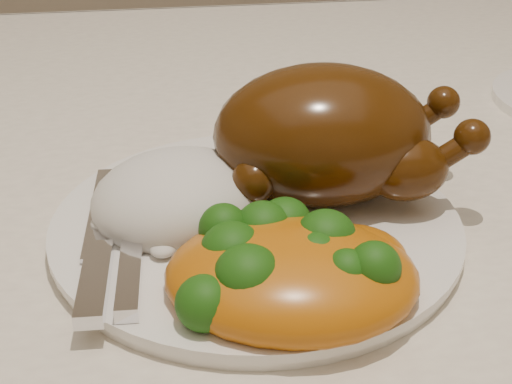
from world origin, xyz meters
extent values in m
cube|color=brown|center=(0.00, 0.00, 0.74)|extent=(1.60, 0.90, 0.04)
cube|color=white|center=(0.00, 0.00, 0.76)|extent=(1.72, 1.02, 0.01)
cube|color=white|center=(0.00, 0.51, 0.68)|extent=(1.72, 0.01, 0.18)
cylinder|color=white|center=(0.03, -0.10, 0.77)|extent=(0.31, 0.31, 0.01)
ellipsoid|color=#472407|center=(0.08, -0.08, 0.83)|extent=(0.16, 0.12, 0.10)
ellipsoid|color=#472407|center=(0.07, -0.08, 0.85)|extent=(0.08, 0.06, 0.04)
ellipsoid|color=#472407|center=(0.13, -0.11, 0.81)|extent=(0.06, 0.04, 0.04)
sphere|color=#472407|center=(0.17, -0.11, 0.83)|extent=(0.02, 0.02, 0.02)
ellipsoid|color=#472407|center=(0.14, -0.05, 0.81)|extent=(0.06, 0.04, 0.04)
sphere|color=#472407|center=(0.18, -0.05, 0.83)|extent=(0.02, 0.02, 0.02)
sphere|color=#472407|center=(0.03, -0.11, 0.81)|extent=(0.03, 0.03, 0.03)
sphere|color=#472407|center=(0.04, -0.04, 0.81)|extent=(0.03, 0.03, 0.03)
ellipsoid|color=silver|center=(-0.02, -0.09, 0.79)|extent=(0.14, 0.13, 0.06)
ellipsoid|color=orange|center=(0.04, -0.19, 0.79)|extent=(0.16, 0.14, 0.05)
ellipsoid|color=orange|center=(0.08, -0.18, 0.79)|extent=(0.07, 0.06, 0.03)
ellipsoid|color=#0D3E0A|center=(0.06, -0.17, 0.81)|extent=(0.04, 0.04, 0.03)
ellipsoid|color=#0D3E0A|center=(0.05, -0.19, 0.80)|extent=(0.03, 0.03, 0.04)
ellipsoid|color=#0D3E0A|center=(0.01, -0.20, 0.80)|extent=(0.04, 0.04, 0.03)
ellipsoid|color=#0D3E0A|center=(0.01, -0.17, 0.80)|extent=(0.04, 0.04, 0.03)
ellipsoid|color=#0D3E0A|center=(0.00, -0.15, 0.80)|extent=(0.03, 0.03, 0.03)
ellipsoid|color=#0D3E0A|center=(0.08, -0.21, 0.80)|extent=(0.03, 0.03, 0.03)
ellipsoid|color=#0D3E0A|center=(0.06, -0.21, 0.80)|extent=(0.03, 0.03, 0.03)
ellipsoid|color=#0D3E0A|center=(0.03, -0.19, 0.79)|extent=(0.03, 0.03, 0.03)
ellipsoid|color=#0D3E0A|center=(-0.01, -0.21, 0.79)|extent=(0.03, 0.03, 0.03)
ellipsoid|color=#0D3E0A|center=(0.03, -0.15, 0.80)|extent=(0.03, 0.03, 0.03)
ellipsoid|color=#0D3E0A|center=(0.04, -0.15, 0.80)|extent=(0.03, 0.03, 0.03)
cube|color=silver|center=(-0.07, -0.09, 0.78)|extent=(0.02, 0.12, 0.00)
cube|color=silver|center=(-0.07, -0.17, 0.79)|extent=(0.02, 0.08, 0.01)
cube|color=silver|center=(-0.05, -0.17, 0.79)|extent=(0.02, 0.08, 0.01)
cube|color=silver|center=(-0.05, -0.09, 0.78)|extent=(0.02, 0.09, 0.00)
camera|label=1|loc=(-0.03, -0.51, 1.03)|focal=50.00mm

